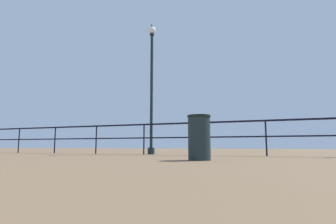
{
  "coord_description": "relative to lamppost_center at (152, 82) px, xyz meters",
  "views": [
    {
      "loc": [
        3.95,
        1.47,
        0.28
      ],
      "look_at": [
        1.04,
        8.83,
        1.28
      ],
      "focal_mm": 28.55,
      "sensor_mm": 36.0,
      "label": 1
    }
  ],
  "objects": [
    {
      "name": "trash_bin",
      "position": [
        2.48,
        -3.07,
        -2.04
      ],
      "size": [
        0.46,
        0.46,
        0.88
      ],
      "color": "#1A2728",
      "rests_on": "ground_plane"
    },
    {
      "name": "lamppost_center",
      "position": [
        0.0,
        0.0,
        0.0
      ],
      "size": [
        0.26,
        0.26,
        4.58
      ],
      "color": "black",
      "rests_on": "ground_plane"
    },
    {
      "name": "pier_railing",
      "position": [
        -0.11,
        -0.31,
        -1.74
      ],
      "size": [
        22.57,
        0.05,
        1.0
      ],
      "color": "black",
      "rests_on": "ground_plane"
    }
  ]
}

